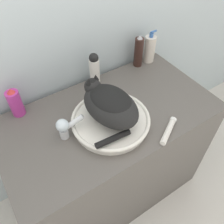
{
  "coord_description": "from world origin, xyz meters",
  "views": [
    {
      "loc": [
        -0.44,
        -0.39,
        1.73
      ],
      "look_at": [
        -0.03,
        0.23,
        0.92
      ],
      "focal_mm": 38.0,
      "sensor_mm": 36.0,
      "label": 1
    }
  ],
  "objects_px": {
    "faucet": "(65,127)",
    "soap_pump_bottle": "(150,49)",
    "lotion_bottle_white": "(94,69)",
    "cream_tube": "(168,130)",
    "cat": "(110,104)",
    "hairspray_can_black": "(139,52)",
    "spray_bottle_trigger": "(15,103)"
  },
  "relations": [
    {
      "from": "faucet",
      "to": "hairspray_can_black",
      "type": "relative_size",
      "value": 0.65
    },
    {
      "from": "cat",
      "to": "lotion_bottle_white",
      "type": "bearing_deg",
      "value": -29.22
    },
    {
      "from": "cat",
      "to": "soap_pump_bottle",
      "type": "distance_m",
      "value": 0.6
    },
    {
      "from": "cat",
      "to": "hairspray_can_black",
      "type": "relative_size",
      "value": 1.61
    },
    {
      "from": "soap_pump_bottle",
      "to": "hairspray_can_black",
      "type": "bearing_deg",
      "value": 180.0
    },
    {
      "from": "soap_pump_bottle",
      "to": "cream_tube",
      "type": "bearing_deg",
      "value": -119.86
    },
    {
      "from": "spray_bottle_trigger",
      "to": "cream_tube",
      "type": "xyz_separation_m",
      "value": [
        0.56,
        -0.52,
        -0.06
      ]
    },
    {
      "from": "spray_bottle_trigger",
      "to": "cream_tube",
      "type": "relative_size",
      "value": 1.03
    },
    {
      "from": "cat",
      "to": "hairspray_can_black",
      "type": "distance_m",
      "value": 0.53
    },
    {
      "from": "cat",
      "to": "faucet",
      "type": "bearing_deg",
      "value": 66.03
    },
    {
      "from": "hairspray_can_black",
      "to": "soap_pump_bottle",
      "type": "height_order",
      "value": "hairspray_can_black"
    },
    {
      "from": "cat",
      "to": "hairspray_can_black",
      "type": "bearing_deg",
      "value": -63.96
    },
    {
      "from": "hairspray_can_black",
      "to": "faucet",
      "type": "bearing_deg",
      "value": -156.88
    },
    {
      "from": "soap_pump_bottle",
      "to": "lotion_bottle_white",
      "type": "height_order",
      "value": "soap_pump_bottle"
    },
    {
      "from": "cat",
      "to": "cream_tube",
      "type": "distance_m",
      "value": 0.31
    },
    {
      "from": "hairspray_can_black",
      "to": "soap_pump_bottle",
      "type": "distance_m",
      "value": 0.09
    },
    {
      "from": "cat",
      "to": "spray_bottle_trigger",
      "type": "xyz_separation_m",
      "value": [
        -0.35,
        0.32,
        -0.06
      ]
    },
    {
      "from": "cat",
      "to": "cream_tube",
      "type": "bearing_deg",
      "value": -145.41
    },
    {
      "from": "hairspray_can_black",
      "to": "spray_bottle_trigger",
      "type": "height_order",
      "value": "hairspray_can_black"
    },
    {
      "from": "lotion_bottle_white",
      "to": "cream_tube",
      "type": "xyz_separation_m",
      "value": [
        0.1,
        -0.52,
        -0.08
      ]
    },
    {
      "from": "soap_pump_bottle",
      "to": "cream_tube",
      "type": "relative_size",
      "value": 1.27
    },
    {
      "from": "lotion_bottle_white",
      "to": "cream_tube",
      "type": "bearing_deg",
      "value": -78.62
    },
    {
      "from": "soap_pump_bottle",
      "to": "lotion_bottle_white",
      "type": "distance_m",
      "value": 0.4
    },
    {
      "from": "faucet",
      "to": "spray_bottle_trigger",
      "type": "height_order",
      "value": "spray_bottle_trigger"
    },
    {
      "from": "cat",
      "to": "faucet",
      "type": "relative_size",
      "value": 2.49
    },
    {
      "from": "faucet",
      "to": "soap_pump_bottle",
      "type": "distance_m",
      "value": 0.77
    },
    {
      "from": "soap_pump_bottle",
      "to": "faucet",
      "type": "bearing_deg",
      "value": -159.46
    },
    {
      "from": "cream_tube",
      "to": "lotion_bottle_white",
      "type": "bearing_deg",
      "value": 101.38
    },
    {
      "from": "hairspray_can_black",
      "to": "spray_bottle_trigger",
      "type": "bearing_deg",
      "value": 180.0
    },
    {
      "from": "faucet",
      "to": "soap_pump_bottle",
      "type": "relative_size",
      "value": 0.65
    },
    {
      "from": "spray_bottle_trigger",
      "to": "cream_tube",
      "type": "bearing_deg",
      "value": -42.7
    },
    {
      "from": "cat",
      "to": "hairspray_can_black",
      "type": "xyz_separation_m",
      "value": [
        0.42,
        0.32,
        -0.04
      ]
    }
  ]
}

